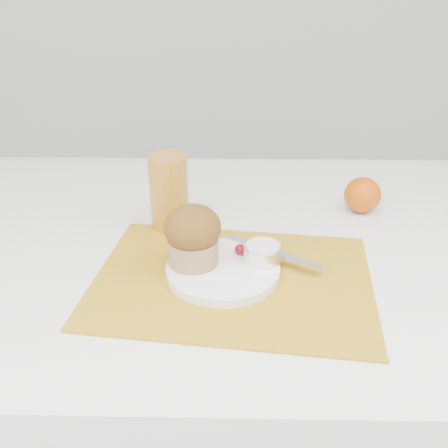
{
  "coord_description": "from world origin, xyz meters",
  "views": [
    {
      "loc": [
        0.01,
        -0.73,
        1.18
      ],
      "look_at": [
        -0.01,
        0.0,
        0.8
      ],
      "focal_mm": 40.0,
      "sensor_mm": 36.0,
      "label": 1
    }
  ],
  "objects_px": {
    "table": "(228,390)",
    "plate": "(223,270)",
    "orange": "(362,195)",
    "muffin": "(193,235)",
    "juice_glass": "(169,193)"
  },
  "relations": [
    {
      "from": "table",
      "to": "plate",
      "type": "relative_size",
      "value": 6.81
    },
    {
      "from": "table",
      "to": "plate",
      "type": "bearing_deg",
      "value": -93.13
    },
    {
      "from": "plate",
      "to": "table",
      "type": "bearing_deg",
      "value": 86.87
    },
    {
      "from": "orange",
      "to": "muffin",
      "type": "height_order",
      "value": "muffin"
    },
    {
      "from": "table",
      "to": "orange",
      "type": "xyz_separation_m",
      "value": [
        0.26,
        0.11,
        0.41
      ]
    },
    {
      "from": "table",
      "to": "plate",
      "type": "xyz_separation_m",
      "value": [
        -0.01,
        -0.13,
        0.39
      ]
    },
    {
      "from": "juice_glass",
      "to": "muffin",
      "type": "distance_m",
      "value": 0.16
    },
    {
      "from": "orange",
      "to": "juice_glass",
      "type": "xyz_separation_m",
      "value": [
        -0.37,
        -0.07,
        0.03
      ]
    },
    {
      "from": "juice_glass",
      "to": "muffin",
      "type": "bearing_deg",
      "value": -70.34
    },
    {
      "from": "table",
      "to": "plate",
      "type": "distance_m",
      "value": 0.41
    },
    {
      "from": "plate",
      "to": "juice_glass",
      "type": "relative_size",
      "value": 1.26
    },
    {
      "from": "juice_glass",
      "to": "table",
      "type": "bearing_deg",
      "value": -18.52
    },
    {
      "from": "juice_glass",
      "to": "muffin",
      "type": "height_order",
      "value": "juice_glass"
    },
    {
      "from": "table",
      "to": "muffin",
      "type": "relative_size",
      "value": 12.52
    },
    {
      "from": "plate",
      "to": "muffin",
      "type": "bearing_deg",
      "value": 164.61
    }
  ]
}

